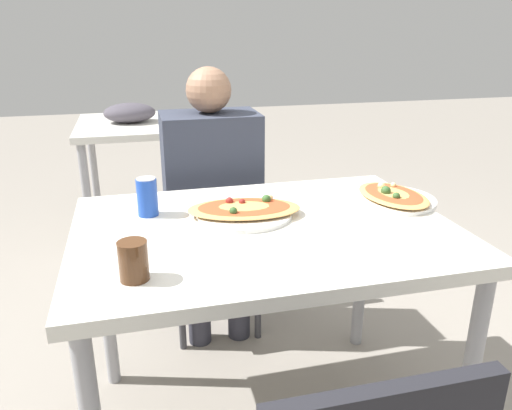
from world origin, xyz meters
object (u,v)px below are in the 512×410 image
(dining_table, at_px, (265,250))
(pizza_second, at_px, (393,197))
(pizza_main, at_px, (244,210))
(drink_glass, at_px, (133,261))
(person_seated, at_px, (212,187))
(soda_can, at_px, (147,197))
(chair_far_seated, at_px, (209,223))

(dining_table, bearing_deg, pizza_second, 12.49)
(pizza_main, bearing_deg, pizza_second, 0.59)
(pizza_main, distance_m, drink_glass, 0.50)
(dining_table, height_order, drink_glass, drink_glass)
(dining_table, height_order, person_seated, person_seated)
(soda_can, relative_size, drink_glass, 1.25)
(chair_far_seated, relative_size, drink_glass, 8.67)
(pizza_main, distance_m, pizza_second, 0.53)
(pizza_main, height_order, drink_glass, drink_glass)
(person_seated, distance_m, pizza_second, 0.77)
(dining_table, relative_size, pizza_main, 2.96)
(pizza_main, bearing_deg, soda_can, 164.95)
(dining_table, bearing_deg, chair_far_seated, 94.82)
(soda_can, bearing_deg, pizza_second, -5.18)
(soda_can, bearing_deg, pizza_main, -15.05)
(dining_table, xyz_separation_m, person_seated, (-0.06, 0.64, 0.01))
(person_seated, bearing_deg, chair_far_seated, -90.00)
(soda_can, bearing_deg, chair_far_seated, 63.48)
(chair_far_seated, height_order, pizza_second, chair_far_seated)
(pizza_main, relative_size, drink_glass, 3.92)
(dining_table, bearing_deg, pizza_main, 112.32)
(pizza_main, height_order, soda_can, soda_can)
(person_seated, relative_size, soda_can, 9.54)
(dining_table, xyz_separation_m, soda_can, (-0.34, 0.18, 0.14))
(person_seated, bearing_deg, pizza_second, 136.50)
(chair_far_seated, xyz_separation_m, person_seated, (-0.00, -0.11, 0.21))
(person_seated, bearing_deg, pizza_main, 92.22)
(pizza_second, bearing_deg, soda_can, 174.82)
(drink_glass, bearing_deg, chair_far_seated, 71.53)
(drink_glass, height_order, pizza_second, drink_glass)
(chair_far_seated, distance_m, pizza_second, 0.90)
(chair_far_seated, xyz_separation_m, pizza_second, (0.55, -0.64, 0.30))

